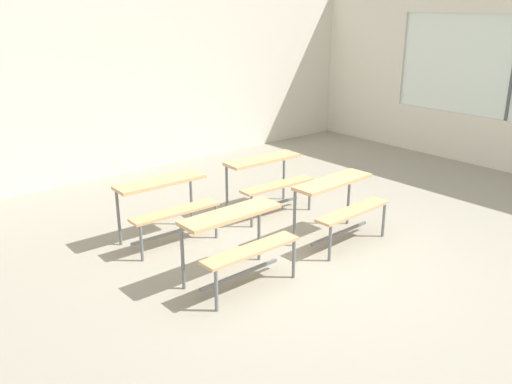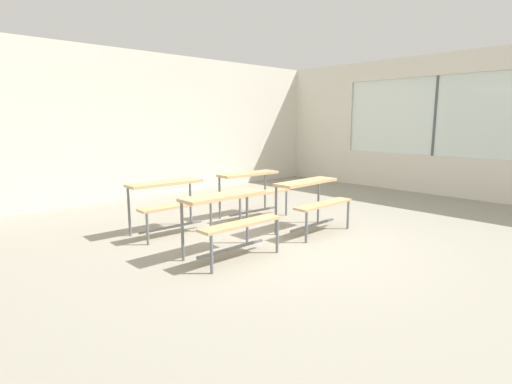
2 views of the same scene
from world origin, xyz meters
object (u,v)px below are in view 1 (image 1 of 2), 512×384
Objects in this scene: desk_bench_r0c1 at (340,196)px; desk_bench_r1c1 at (268,172)px; desk_bench_r1c0 at (166,197)px; desk_bench_r0c0 at (238,232)px.

desk_bench_r1c1 is at bearing 88.87° from desk_bench_r0c1.
desk_bench_r0c1 and desk_bench_r1c0 have the same top height.
desk_bench_r1c0 is at bearing -179.38° from desk_bench_r1c1.
desk_bench_r1c0 and desk_bench_r1c1 have the same top height.
desk_bench_r1c1 is at bearing 39.63° from desk_bench_r0c0.
desk_bench_r0c1 is 0.99× the size of desk_bench_r1c1.
desk_bench_r0c1 and desk_bench_r1c1 have the same top height.
desk_bench_r0c0 and desk_bench_r1c1 have the same top height.
desk_bench_r1c1 is at bearing -0.47° from desk_bench_r1c0.
desk_bench_r1c1 is (1.55, 1.30, 0.00)m from desk_bench_r0c0.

